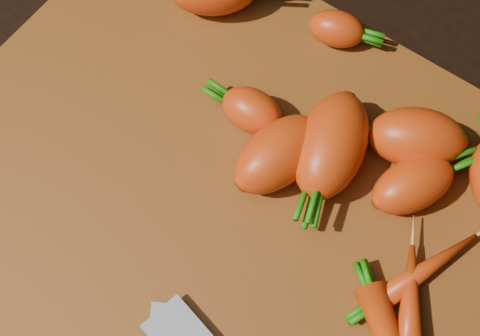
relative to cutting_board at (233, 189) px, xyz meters
The scene contains 10 objects.
ground 0.01m from the cutting_board, ahead, with size 2.00×2.00×0.01m, color black.
cutting_board is the anchor object (origin of this frame).
carrot_1 0.07m from the cutting_board, 110.90° to the left, with size 0.05×0.04×0.04m, color #E03D0A.
carrot_2 0.09m from the cutting_board, 52.72° to the left, with size 0.10×0.06×0.06m, color #E03D0A.
carrot_3 0.05m from the cutting_board, 60.79° to the left, with size 0.08×0.05×0.05m, color #E03D0A.
carrot_4 0.15m from the cutting_board, 47.86° to the left, with size 0.08×0.05×0.05m, color #E03D0A.
carrot_5 0.17m from the cutting_board, 93.16° to the left, with size 0.05×0.03×0.03m, color #E03D0A.
carrot_7 0.16m from the cutting_board, ahead, with size 0.10×0.02×0.02m, color #E03D0A.
carrot_9 0.17m from the cutting_board, ahead, with size 0.10×0.03×0.03m, color #E03D0A.
carrot_10 0.14m from the cutting_board, 32.67° to the left, with size 0.07×0.04×0.04m, color #E03D0A.
Camera 1 is at (0.13, -0.17, 0.52)m, focal length 50.00 mm.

